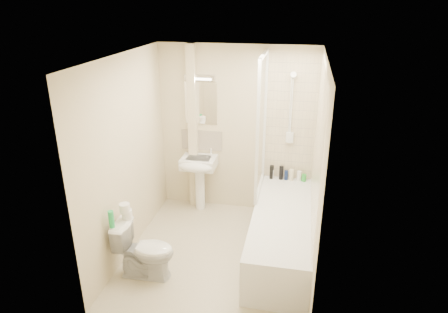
# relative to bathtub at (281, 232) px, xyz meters

# --- Properties ---
(floor) EXTENTS (2.50, 2.50, 0.00)m
(floor) POSITION_rel_bathtub_xyz_m (-0.75, -0.20, -0.29)
(floor) COLOR beige
(floor) RESTS_ON ground
(wall_back) EXTENTS (2.20, 0.02, 2.40)m
(wall_back) POSITION_rel_bathtub_xyz_m (-0.75, 1.05, 0.91)
(wall_back) COLOR beige
(wall_back) RESTS_ON ground
(wall_left) EXTENTS (0.02, 2.50, 2.40)m
(wall_left) POSITION_rel_bathtub_xyz_m (-1.85, -0.20, 0.91)
(wall_left) COLOR beige
(wall_left) RESTS_ON ground
(wall_right) EXTENTS (0.02, 2.50, 2.40)m
(wall_right) POSITION_rel_bathtub_xyz_m (0.35, -0.20, 0.91)
(wall_right) COLOR beige
(wall_right) RESTS_ON ground
(ceiling) EXTENTS (2.20, 2.50, 0.02)m
(ceiling) POSITION_rel_bathtub_xyz_m (-0.75, -0.20, 2.11)
(ceiling) COLOR white
(ceiling) RESTS_ON wall_back
(tile_back) EXTENTS (0.70, 0.01, 1.75)m
(tile_back) POSITION_rel_bathtub_xyz_m (0.00, 1.04, 1.14)
(tile_back) COLOR beige
(tile_back) RESTS_ON wall_back
(tile_right) EXTENTS (0.01, 2.10, 1.75)m
(tile_right) POSITION_rel_bathtub_xyz_m (0.34, 0.00, 1.14)
(tile_right) COLOR beige
(tile_right) RESTS_ON wall_right
(pipe_boxing) EXTENTS (0.12, 0.12, 2.40)m
(pipe_boxing) POSITION_rel_bathtub_xyz_m (-1.37, 0.99, 0.91)
(pipe_boxing) COLOR beige
(pipe_boxing) RESTS_ON ground
(splashback) EXTENTS (0.60, 0.02, 0.30)m
(splashback) POSITION_rel_bathtub_xyz_m (-1.26, 1.04, 0.74)
(splashback) COLOR beige
(splashback) RESTS_ON wall_back
(mirror) EXTENTS (0.46, 0.01, 0.60)m
(mirror) POSITION_rel_bathtub_xyz_m (-1.26, 1.04, 1.29)
(mirror) COLOR white
(mirror) RESTS_ON wall_back
(strip_light) EXTENTS (0.42, 0.07, 0.07)m
(strip_light) POSITION_rel_bathtub_xyz_m (-1.26, 1.02, 1.66)
(strip_light) COLOR silver
(strip_light) RESTS_ON wall_back
(bathtub) EXTENTS (0.70, 2.10, 0.55)m
(bathtub) POSITION_rel_bathtub_xyz_m (0.00, 0.00, 0.00)
(bathtub) COLOR white
(bathtub) RESTS_ON ground
(shower_screen) EXTENTS (0.04, 0.92, 1.80)m
(shower_screen) POSITION_rel_bathtub_xyz_m (-0.35, 0.60, 1.16)
(shower_screen) COLOR white
(shower_screen) RESTS_ON bathtub
(shower_fixture) EXTENTS (0.10, 0.16, 0.99)m
(shower_fixture) POSITION_rel_bathtub_xyz_m (-0.00, 0.99, 1.26)
(shower_fixture) COLOR white
(shower_fixture) RESTS_ON wall_back
(pedestal_sink) EXTENTS (0.49, 0.46, 0.95)m
(pedestal_sink) POSITION_rel_bathtub_xyz_m (-1.26, 0.81, 0.38)
(pedestal_sink) COLOR white
(pedestal_sink) RESTS_ON ground
(bottle_black_a) EXTENTS (0.06, 0.06, 0.20)m
(bottle_black_a) POSITION_rel_bathtub_xyz_m (-0.22, 0.96, 0.36)
(bottle_black_a) COLOR black
(bottle_black_a) RESTS_ON bathtub
(bottle_white_a) EXTENTS (0.05, 0.05, 0.14)m
(bottle_white_a) POSITION_rel_bathtub_xyz_m (-0.21, 0.96, 0.33)
(bottle_white_a) COLOR white
(bottle_white_a) RESTS_ON bathtub
(bottle_black_b) EXTENTS (0.06, 0.06, 0.20)m
(bottle_black_b) POSITION_rel_bathtub_xyz_m (-0.08, 0.96, 0.36)
(bottle_black_b) COLOR black
(bottle_black_b) RESTS_ON bathtub
(bottle_blue) EXTENTS (0.05, 0.05, 0.14)m
(bottle_blue) POSITION_rel_bathtub_xyz_m (-0.01, 0.96, 0.33)
(bottle_blue) COLOR navy
(bottle_blue) RESTS_ON bathtub
(bottle_cream) EXTENTS (0.07, 0.07, 0.16)m
(bottle_cream) POSITION_rel_bathtub_xyz_m (0.06, 0.96, 0.34)
(bottle_cream) COLOR beige
(bottle_cream) RESTS_ON bathtub
(bottle_white_b) EXTENTS (0.06, 0.06, 0.14)m
(bottle_white_b) POSITION_rel_bathtub_xyz_m (0.17, 0.96, 0.33)
(bottle_white_b) COLOR white
(bottle_white_b) RESTS_ON bathtub
(bottle_green) EXTENTS (0.06, 0.06, 0.10)m
(bottle_green) POSITION_rel_bathtub_xyz_m (0.24, 0.96, 0.31)
(bottle_green) COLOR green
(bottle_green) RESTS_ON bathtub
(toilet) EXTENTS (0.40, 0.67, 0.67)m
(toilet) POSITION_rel_bathtub_xyz_m (-1.47, -0.75, 0.04)
(toilet) COLOR white
(toilet) RESTS_ON ground
(toilet_roll_lower) EXTENTS (0.11, 0.11, 0.10)m
(toilet_roll_lower) POSITION_rel_bathtub_xyz_m (-1.69, -0.66, 0.43)
(toilet_roll_lower) COLOR white
(toilet_roll_lower) RESTS_ON toilet
(toilet_roll_upper) EXTENTS (0.12, 0.12, 0.10)m
(toilet_roll_upper) POSITION_rel_bathtub_xyz_m (-1.69, -0.70, 0.53)
(toilet_roll_upper) COLOR white
(toilet_roll_upper) RESTS_ON toilet_roll_lower
(green_bottle) EXTENTS (0.06, 0.06, 0.20)m
(green_bottle) POSITION_rel_bathtub_xyz_m (-1.77, -0.87, 0.48)
(green_bottle) COLOR green
(green_bottle) RESTS_ON toilet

